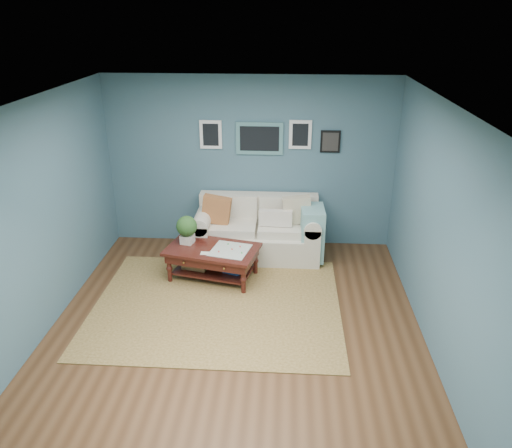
{
  "coord_description": "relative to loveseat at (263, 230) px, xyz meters",
  "views": [
    {
      "loc": [
        0.58,
        -5.03,
        3.59
      ],
      "look_at": [
        0.19,
        1.0,
        0.96
      ],
      "focal_mm": 35.0,
      "sensor_mm": 36.0,
      "label": 1
    }
  ],
  "objects": [
    {
      "name": "loveseat",
      "position": [
        0.0,
        0.0,
        0.0
      ],
      "size": [
        1.96,
        0.89,
        1.01
      ],
      "color": "beige",
      "rests_on": "ground"
    },
    {
      "name": "coffee_table",
      "position": [
        -0.74,
        -0.78,
        -0.02
      ],
      "size": [
        1.4,
        1.0,
        0.89
      ],
      "rotation": [
        0.0,
        0.0,
        -0.22
      ],
      "color": "black",
      "rests_on": "ground"
    },
    {
      "name": "area_rug",
      "position": [
        -0.52,
        -1.53,
        -0.4
      ],
      "size": [
        3.2,
        2.56,
        0.01
      ],
      "primitive_type": "cube",
      "color": "brown",
      "rests_on": "ground"
    },
    {
      "name": "room_shell",
      "position": [
        -0.23,
        -1.97,
        0.95
      ],
      "size": [
        5.0,
        5.02,
        2.7
      ],
      "color": "brown",
      "rests_on": "ground"
    }
  ]
}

